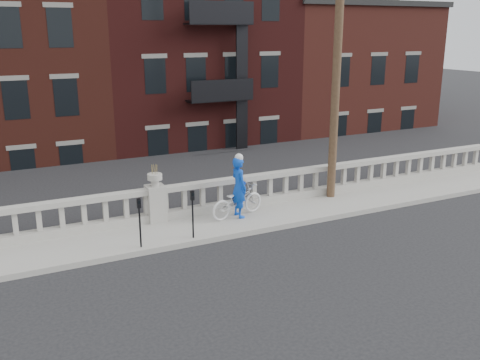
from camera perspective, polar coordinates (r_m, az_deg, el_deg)
The scene contains 10 objects.
ground at distance 13.16m, azimuth -3.47°, elevation -10.23°, with size 120.00×120.00×0.00m, color black.
sidewalk at distance 15.71m, azimuth -7.80°, elevation -5.61°, with size 32.00×2.20×0.15m, color #9C9890.
balustrade at distance 16.37m, azimuth -8.95°, elevation -2.66°, with size 28.00×0.34×1.03m.
planter_pedestal at distance 16.31m, azimuth -8.98°, elevation -2.03°, with size 0.55×0.55×1.76m.
lower_level at distance 34.48m, azimuth -18.09°, elevation 9.81°, with size 80.00×44.00×20.80m.
utility_pole at distance 18.07m, azimuth 10.38°, elevation 13.86°, with size 1.60×0.28×10.00m.
parking_meter_b at distance 14.35m, azimuth -10.67°, elevation -3.91°, with size 0.10×0.09×1.36m.
parking_meter_c at distance 14.79m, azimuth -5.08°, elevation -3.09°, with size 0.10×0.09×1.36m.
bicycle at distance 16.54m, azimuth -0.30°, elevation -2.21°, with size 0.67×1.92×1.01m, color silver.
cyclist at distance 16.38m, azimuth -0.12°, elevation -0.77°, with size 0.69×0.45×1.90m, color #0C40BD.
Camera 1 is at (-4.56, -10.91, 5.77)m, focal length 40.00 mm.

